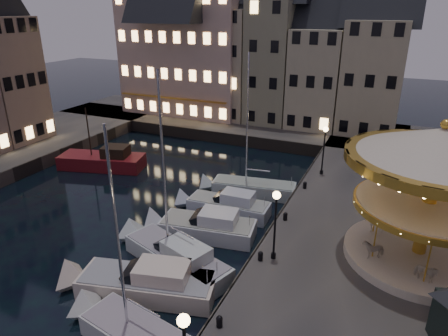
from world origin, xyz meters
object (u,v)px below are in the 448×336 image
at_px(motorboat_f, 247,188).
at_px(bollard_d, 305,185).
at_px(streetlamp_c, 324,144).
at_px(motorboat_e, 224,206).
at_px(streetlamp_b, 276,216).
at_px(red_fishing_boat, 104,161).
at_px(bollard_a, 219,321).
at_px(motorboat_c, 172,255).
at_px(carousel, 436,172).
at_px(bollard_c, 285,216).
at_px(motorboat_b, 141,283).
at_px(motorboat_d, 202,227).
at_px(bollard_b, 260,255).
at_px(motorboat_a, 128,332).

bearing_deg(motorboat_f, bollard_d, 3.14).
relative_size(streetlamp_c, motorboat_e, 0.58).
xyz_separation_m(streetlamp_b, red_fishing_boat, (-20.05, 9.50, -3.31)).
relative_size(streetlamp_b, bollard_a, 7.32).
relative_size(motorboat_c, carousel, 1.22).
bearing_deg(bollard_c, bollard_a, -90.00).
distance_m(bollard_d, carousel, 11.66).
relative_size(bollard_c, motorboat_e, 0.08).
xyz_separation_m(motorboat_b, motorboat_d, (0.32, 6.69, -0.00)).
height_order(red_fishing_boat, carousel, carousel).
xyz_separation_m(streetlamp_b, bollard_c, (-0.60, 4.50, -2.41)).
bearing_deg(motorboat_d, bollard_d, 55.57).
xyz_separation_m(streetlamp_c, bollard_b, (-0.60, -14.00, -2.41)).
relative_size(motorboat_b, motorboat_d, 1.13).
distance_m(bollard_b, motorboat_f, 11.33).
bearing_deg(motorboat_e, carousel, -11.15).
distance_m(streetlamp_c, bollard_d, 4.29).
bearing_deg(carousel, motorboat_e, 168.85).
bearing_deg(carousel, bollard_a, -131.09).
xyz_separation_m(motorboat_e, motorboat_f, (0.40, 3.88, -0.11)).
relative_size(motorboat_b, motorboat_c, 0.75).
height_order(motorboat_d, motorboat_e, same).
bearing_deg(motorboat_b, motorboat_a, -64.72).
xyz_separation_m(motorboat_d, red_fishing_boat, (-14.26, 7.07, 0.07)).
bearing_deg(streetlamp_c, motorboat_e, -126.86).
distance_m(motorboat_e, carousel, 14.74).
bearing_deg(motorboat_e, bollard_d, 38.91).
height_order(motorboat_b, motorboat_f, motorboat_f).
relative_size(bollard_b, motorboat_a, 0.05).
relative_size(bollard_d, motorboat_b, 0.07).
xyz_separation_m(motorboat_b, red_fishing_boat, (-13.93, 13.76, 0.06)).
distance_m(bollard_a, motorboat_a, 4.41).
bearing_deg(streetlamp_b, motorboat_f, 118.67).
bearing_deg(motorboat_a, red_fishing_boat, 132.43).
height_order(bollard_a, motorboat_b, motorboat_b).
height_order(bollard_d, motorboat_f, motorboat_f).
distance_m(motorboat_c, motorboat_d, 3.73).
bearing_deg(motorboat_a, streetlamp_b, 57.48).
distance_m(bollard_b, motorboat_c, 5.44).
distance_m(bollard_c, motorboat_c, 7.91).
bearing_deg(motorboat_c, red_fishing_boat, 142.63).
relative_size(motorboat_c, motorboat_e, 1.57).
bearing_deg(streetlamp_c, bollard_b, -92.45).
distance_m(streetlamp_b, bollard_d, 10.30).
height_order(bollard_a, motorboat_e, motorboat_e).
bearing_deg(carousel, bollard_d, 140.13).
distance_m(bollard_d, motorboat_a, 17.83).
relative_size(streetlamp_c, red_fishing_boat, 0.49).
bearing_deg(motorboat_f, motorboat_a, -87.80).
xyz_separation_m(motorboat_a, motorboat_d, (-1.12, 9.75, 0.10)).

